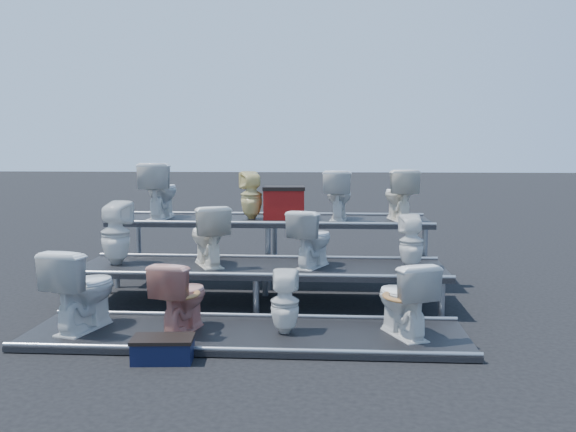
# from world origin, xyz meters

# --- Properties ---
(ground) EXTENTS (80.00, 80.00, 0.00)m
(ground) POSITION_xyz_m (0.00, 0.00, 0.00)
(ground) COLOR black
(ground) RESTS_ON ground
(tier_front) EXTENTS (4.20, 1.20, 0.06)m
(tier_front) POSITION_xyz_m (0.00, -1.30, 0.03)
(tier_front) COLOR black
(tier_front) RESTS_ON ground
(tier_mid) EXTENTS (4.20, 1.20, 0.46)m
(tier_mid) POSITION_xyz_m (0.00, 0.00, 0.23)
(tier_mid) COLOR black
(tier_mid) RESTS_ON ground
(tier_back) EXTENTS (4.20, 1.20, 0.86)m
(tier_back) POSITION_xyz_m (0.00, 1.30, 0.43)
(tier_back) COLOR black
(tier_back) RESTS_ON ground
(toilet_0) EXTENTS (0.63, 0.87, 0.80)m
(toilet_0) POSITION_xyz_m (-1.59, -1.30, 0.46)
(toilet_0) COLOR silver
(toilet_0) RESTS_ON tier_front
(toilet_1) EXTENTS (0.53, 0.75, 0.69)m
(toilet_1) POSITION_xyz_m (-0.62, -1.30, 0.41)
(toilet_1) COLOR tan
(toilet_1) RESTS_ON tier_front
(toilet_2) EXTENTS (0.27, 0.28, 0.60)m
(toilet_2) POSITION_xyz_m (0.37, -1.30, 0.36)
(toilet_2) COLOR silver
(toilet_2) RESTS_ON tier_front
(toilet_3) EXTENTS (0.64, 0.80, 0.71)m
(toilet_3) POSITION_xyz_m (1.49, -1.30, 0.42)
(toilet_3) COLOR silver
(toilet_3) RESTS_ON tier_front
(toilet_4) EXTENTS (0.39, 0.39, 0.74)m
(toilet_4) POSITION_xyz_m (-1.70, 0.00, 0.83)
(toilet_4) COLOR silver
(toilet_4) RESTS_ON tier_mid
(toilet_5) EXTENTS (0.65, 0.79, 0.70)m
(toilet_5) POSITION_xyz_m (-0.61, 0.00, 0.81)
(toilet_5) COLOR white
(toilet_5) RESTS_ON tier_mid
(toilet_6) EXTENTS (0.59, 0.74, 0.66)m
(toilet_6) POSITION_xyz_m (0.59, 0.00, 0.79)
(toilet_6) COLOR silver
(toilet_6) RESTS_ON tier_mid
(toilet_7) EXTENTS (0.30, 0.30, 0.61)m
(toilet_7) POSITION_xyz_m (1.71, 0.00, 0.76)
(toilet_7) COLOR silver
(toilet_7) RESTS_ON tier_mid
(toilet_8) EXTENTS (0.43, 0.75, 0.76)m
(toilet_8) POSITION_xyz_m (-1.52, 1.30, 1.24)
(toilet_8) COLOR silver
(toilet_8) RESTS_ON tier_back
(toilet_9) EXTENTS (0.38, 0.38, 0.64)m
(toilet_9) POSITION_xyz_m (-0.27, 1.30, 1.18)
(toilet_9) COLOR #DECE87
(toilet_9) RESTS_ON tier_back
(toilet_10) EXTENTS (0.42, 0.68, 0.66)m
(toilet_10) POSITION_xyz_m (0.89, 1.30, 1.19)
(toilet_10) COLOR silver
(toilet_10) RESTS_ON tier_back
(toilet_11) EXTENTS (0.49, 0.72, 0.68)m
(toilet_11) POSITION_xyz_m (1.70, 1.30, 1.20)
(toilet_11) COLOR white
(toilet_11) RESTS_ON tier_back
(red_crate) EXTENTS (0.57, 0.47, 0.39)m
(red_crate) POSITION_xyz_m (0.16, 1.36, 1.05)
(red_crate) COLOR maroon
(red_crate) RESTS_ON tier_back
(step_stool) EXTENTS (0.53, 0.35, 0.18)m
(step_stool) POSITION_xyz_m (-0.62, -2.00, 0.09)
(step_stool) COLOR black
(step_stool) RESTS_ON ground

